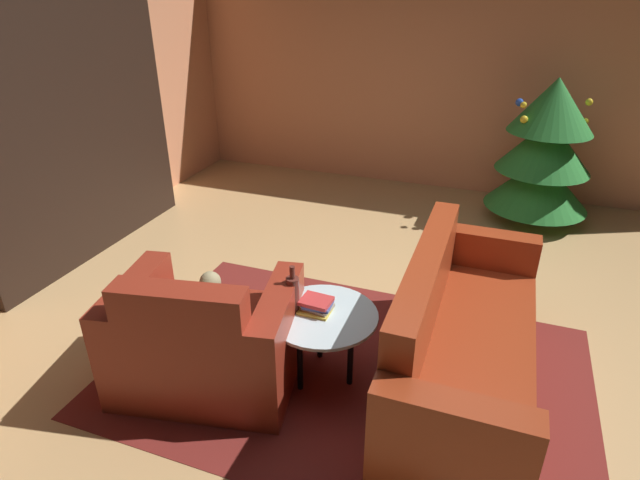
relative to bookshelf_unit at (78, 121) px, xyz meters
The scene contains 11 objects.
ground_plane 3.11m from the bookshelf_unit, ahead, with size 7.36×7.36×0.00m, color tan.
wall_back 3.84m from the bookshelf_unit, 41.80° to the left, with size 6.26×0.06×2.67m, color tan.
wall_left 0.59m from the bookshelf_unit, 115.58° to the right, with size 0.06×6.16×2.67m, color tan.
area_rug 3.07m from the bookshelf_unit, 19.06° to the right, with size 2.88×1.92×0.01m, color maroon.
bookshelf_unit is the anchor object (origin of this frame).
armchair_red 2.47m from the bookshelf_unit, 34.16° to the right, with size 1.15×0.94×0.83m.
couch_red 3.54m from the bookshelf_unit, 14.36° to the right, with size 0.71×1.84×0.87m.
coffee_table 2.85m from the bookshelf_unit, 21.79° to the right, with size 0.65×0.65×0.46m.
book_stack_on_table 2.78m from the bookshelf_unit, 21.77° to the right, with size 0.19×0.16×0.08m.
bottle_on_table 2.66m from the bookshelf_unit, 23.78° to the right, with size 0.08×0.08×0.30m.
decorated_tree 4.22m from the bookshelf_unit, 26.27° to the left, with size 0.98×0.98×1.42m.
Camera 1 is at (0.54, -2.87, 2.20)m, focal length 29.07 mm.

